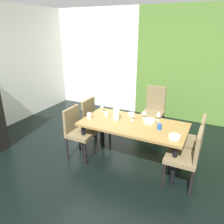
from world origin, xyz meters
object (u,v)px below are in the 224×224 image
serving_bowl_east (175,137)px  serving_bowl_center (149,121)px  wine_glass_rear (102,106)px  chair_right_near (187,155)px  cup_near_window (106,114)px  chair_head_far (154,108)px  pitcher_right (116,114)px  wine_glass_left (133,114)px  wine_glass_north (159,114)px  chair_right_far (192,139)px  dining_table (133,128)px  chair_left_near (78,130)px  chair_left_far (94,119)px  cup_south (159,127)px  cup_corner (117,111)px  cup_front (89,116)px  wine_glass_near_shelf (144,113)px  serving_bowl_west (131,114)px

serving_bowl_east → serving_bowl_center: bearing=142.0°
wine_glass_rear → chair_right_near: bearing=-17.4°
serving_bowl_center → cup_near_window: (-0.78, -0.06, 0.01)m
chair_head_far → pitcher_right: (-0.32, -1.26, 0.26)m
wine_glass_left → wine_glass_north: size_ratio=0.91×
chair_right_near → cup_near_window: (-1.50, 0.38, 0.23)m
chair_right_far → chair_right_near: chair_right_near is taller
dining_table → serving_bowl_east: size_ratio=10.61×
chair_left_near → serving_bowl_east: size_ratio=5.56×
wine_glass_rear → chair_left_far: bearing=171.2°
chair_left_near → wine_glass_rear: (0.21, 0.52, 0.32)m
chair_left_far → cup_south: chair_left_far is taller
chair_left_near → serving_bowl_center: (1.16, 0.44, 0.22)m
chair_head_far → cup_near_window: chair_head_far is taller
chair_head_far → cup_south: 1.40m
chair_right_far → cup_corner: size_ratio=10.94×
wine_glass_rear → wine_glass_left: (0.67, -0.12, -0.01)m
cup_south → pitcher_right: size_ratio=0.44×
chair_left_far → cup_front: bearing=21.1°
dining_table → cup_near_window: 0.58m
chair_left_near → wine_glass_north: (1.27, 0.59, 0.32)m
wine_glass_rear → cup_south: (1.18, -0.27, -0.08)m
wine_glass_near_shelf → cup_front: (-0.86, -0.44, -0.06)m
cup_front → serving_bowl_west: bearing=37.6°
dining_table → chair_left_far: (-0.94, 0.28, -0.11)m
dining_table → chair_left_near: size_ratio=1.91×
chair_left_far → wine_glass_left: 0.94m
serving_bowl_center → chair_right_near: bearing=-31.6°
chair_right_near → serving_bowl_center: 0.87m
cup_front → pitcher_right: (0.45, 0.16, 0.05)m
wine_glass_north → serving_bowl_center: size_ratio=0.86×
pitcher_right → chair_head_far: bearing=76.0°
serving_bowl_east → pitcher_right: (-1.05, 0.25, 0.08)m
cup_south → cup_front: bearing=-174.7°
chair_head_far → pitcher_right: 1.33m
chair_right_far → chair_left_near: bearing=106.4°
chair_right_far → serving_bowl_west: (-1.10, 0.05, 0.22)m
wine_glass_near_shelf → serving_bowl_west: size_ratio=1.17×
chair_right_near → cup_front: (-1.71, 0.14, 0.24)m
wine_glass_left → wine_glass_near_shelf: wine_glass_left is taller
cup_near_window → wine_glass_near_shelf: bearing=17.3°
wine_glass_rear → wine_glass_north: bearing=3.7°
dining_table → serving_bowl_east: 0.77m
wine_glass_near_shelf → wine_glass_rear: bearing=-175.7°
chair_right_far → cup_corner: (-1.38, 0.01, 0.24)m
chair_head_far → cup_south: chair_head_far is taller
cup_corner → pitcher_right: 0.30m
dining_table → chair_right_near: (0.94, -0.28, -0.11)m
cup_corner → pitcher_right: size_ratio=0.42×
wine_glass_north → serving_bowl_east: size_ratio=1.00×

